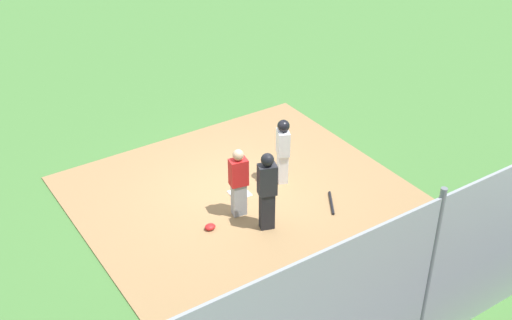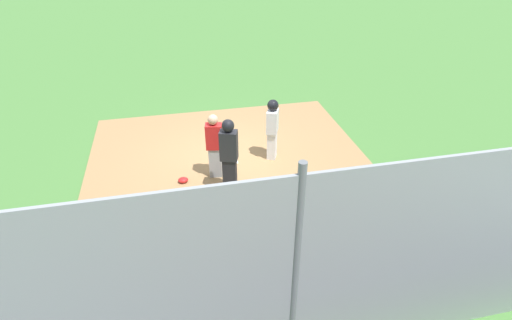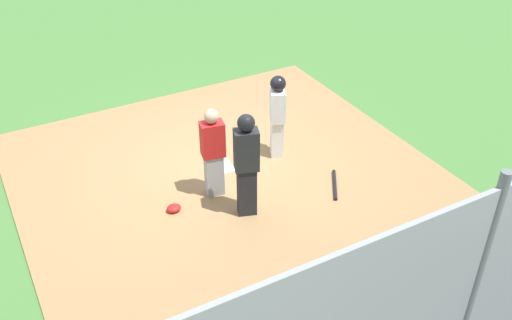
# 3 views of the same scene
# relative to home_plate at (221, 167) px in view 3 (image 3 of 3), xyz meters

# --- Properties ---
(ground_plane) EXTENTS (140.00, 140.00, 0.00)m
(ground_plane) POSITION_rel_home_plate_xyz_m (0.00, 0.00, -0.04)
(ground_plane) COLOR #477A38
(dirt_infield) EXTENTS (7.20, 6.40, 0.03)m
(dirt_infield) POSITION_rel_home_plate_xyz_m (0.00, 0.00, -0.03)
(dirt_infield) COLOR #9E774C
(dirt_infield) RESTS_ON ground_plane
(home_plate) EXTENTS (0.46, 0.46, 0.02)m
(home_plate) POSITION_rel_home_plate_xyz_m (0.00, 0.00, 0.00)
(home_plate) COLOR white
(home_plate) RESTS_ON dirt_infield
(catcher) EXTENTS (0.42, 0.33, 1.63)m
(catcher) POSITION_rel_home_plate_xyz_m (-0.42, -0.64, 0.84)
(catcher) COLOR #9E9EA3
(catcher) RESTS_ON dirt_infield
(umpire) EXTENTS (0.44, 0.37, 1.83)m
(umpire) POSITION_rel_home_plate_xyz_m (-0.18, -1.38, 0.96)
(umpire) COLOR black
(umpire) RESTS_ON dirt_infield
(runner) EXTENTS (0.39, 0.45, 1.63)m
(runner) POSITION_rel_home_plate_xyz_m (1.13, -0.10, 0.92)
(runner) COLOR silver
(runner) RESTS_ON dirt_infield
(baseball_bat) EXTENTS (0.52, 0.75, 0.06)m
(baseball_bat) POSITION_rel_home_plate_xyz_m (1.51, -1.48, 0.02)
(baseball_bat) COLOR black
(baseball_bat) RESTS_ON dirt_infield
(catcher_mask) EXTENTS (0.24, 0.20, 0.12)m
(catcher_mask) POSITION_rel_home_plate_xyz_m (-1.23, -0.78, 0.05)
(catcher_mask) COLOR red
(catcher_mask) RESTS_ON dirt_infield
(backstop_fence) EXTENTS (12.00, 0.10, 3.35)m
(backstop_fence) POSITION_rel_home_plate_xyz_m (0.00, -5.59, 1.56)
(backstop_fence) COLOR #93999E
(backstop_fence) RESTS_ON ground_plane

